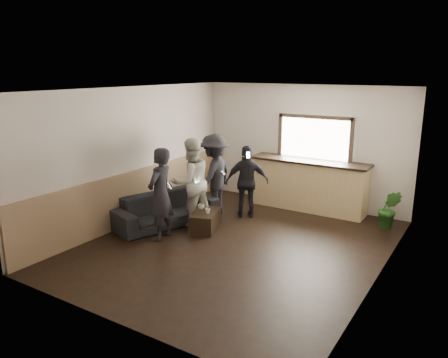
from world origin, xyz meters
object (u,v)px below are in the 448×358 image
Objects in this scene: coffee_table at (205,220)px; person_c at (214,175)px; person_d at (247,182)px; sofa at (166,209)px; cup_a at (201,206)px; potted_plant at (389,209)px; person_b at (191,182)px; bar_counter at (309,182)px; person_a at (160,194)px; cup_b at (208,211)px.

coffee_table is 1.15m from person_c.
sofa is at bearing 13.34° from person_d.
cup_a is at bearing 29.62° from person_d.
person_b is at bearing -151.45° from potted_plant.
potted_plant is 0.44× the size of person_c.
person_b is at bearing -126.86° from bar_counter.
bar_counter reaches higher than person_d.
person_a is at bearing -104.50° from cup_a.
cup_a is at bearing 157.25° from person_a.
person_b is at bearing 19.28° from person_d.
person_c is (0.53, 1.03, 0.58)m from sofa.
potted_plant reaches higher than sofa.
person_c is (-3.44, -1.18, 0.50)m from potted_plant.
potted_plant is at bearing 164.71° from person_d.
bar_counter is at bearing 170.47° from potted_plant.
person_c reaches higher than person_d.
person_d is (1.20, 1.29, 0.46)m from sofa.
person_d is at bearing 63.28° from cup_a.
sofa is 1.40× the size of person_d.
bar_counter reaches higher than coffee_table.
person_a is 0.97× the size of person_b.
person_c is at bearing 169.10° from person_a.
sofa is 0.98m from cup_b.
person_b is at bearing 171.76° from person_a.
bar_counter reaches higher than potted_plant.
person_b is (-0.42, 0.10, 0.72)m from coffee_table.
potted_plant is 4.57m from person_a.
potted_plant is (3.00, 2.08, -0.01)m from cup_b.
potted_plant reaches higher than cup_b.
person_b is (0.45, 0.29, 0.58)m from sofa.
person_a is at bearing -127.57° from sofa.
cup_b reaches higher than coffee_table.
person_b reaches higher than potted_plant.
sofa is at bearing -150.91° from potted_plant.
person_a reaches higher than potted_plant.
person_b reaches higher than sofa.
cup_b is 0.06× the size of person_b.
potted_plant is 0.46× the size of person_a.
person_a is (-3.52, -2.88, 0.48)m from potted_plant.
bar_counter is at bearing 64.30° from cup_b.
sofa is at bearing -32.29° from person_c.
sofa is 2.76× the size of potted_plant.
person_b is (-3.52, -1.91, 0.50)m from potted_plant.
coffee_table is 1.18m from person_a.
cup_a is 0.08× the size of person_a.
potted_plant is (3.10, 2.02, 0.22)m from coffee_table.
person_c reaches higher than person_a.
bar_counter is 2.79m from person_b.
person_b is (-1.67, -2.22, 0.26)m from bar_counter.
person_c is at bearing -161.05° from potted_plant.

